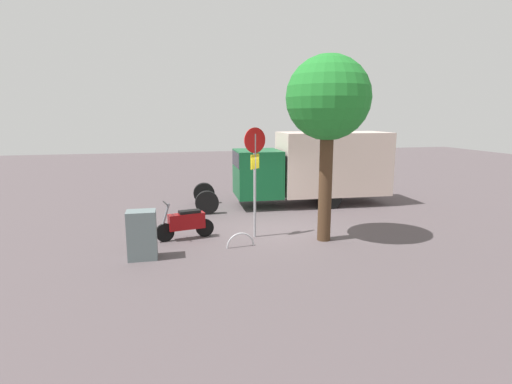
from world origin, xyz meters
The scene contains 7 objects.
ground_plane centered at (0.00, 0.00, 0.00)m, with size 60.00×60.00×0.00m, color #52474A.
box_truck_near centered at (-2.50, -3.33, 1.67)m, with size 8.21×2.53×3.05m.
motorcycle centered at (3.02, 0.45, 0.52)m, with size 1.79×0.66×1.20m.
stop_sign centered at (0.93, 0.74, 2.26)m, with size 0.71×0.33×3.39m.
street_tree centered at (-1.05, 1.51, 4.15)m, with size 2.44×2.44×5.46m.
utility_cabinet centered at (4.25, 1.94, 0.65)m, with size 0.75×0.55×1.30m, color slate.
bike_rack_hoop centered at (1.55, 1.59, 0.00)m, with size 0.85×0.85×0.05m, color #B7B7BC.
Camera 1 is at (3.65, 12.48, 3.73)m, focal length 28.13 mm.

